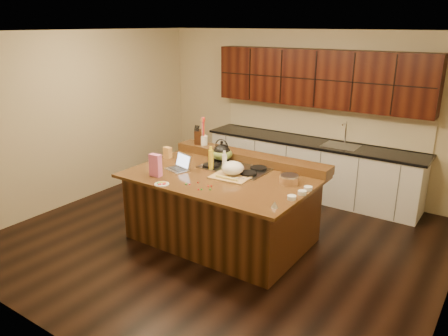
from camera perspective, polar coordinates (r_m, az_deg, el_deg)
The scene contains 30 objects.
room at distance 5.54m, azimuth -0.29°, elevation 3.30°, with size 5.52×5.02×2.72m.
island at distance 5.83m, azimuth -0.28°, elevation -5.13°, with size 2.40×1.60×0.92m.
back_ledge at distance 6.21m, azimuth 3.39°, elevation 1.39°, with size 2.40×0.30×0.12m, color black.
cooktop at distance 5.90m, azimuth 1.37°, elevation 0.04°, with size 0.92×0.52×0.05m.
back_counter at distance 7.39m, azimuth 11.56°, elevation 3.86°, with size 3.70×0.66×2.40m.
kettle at distance 6.12m, azimuth -0.31°, elevation 2.11°, with size 0.25×0.25×0.22m, color black.
green_bowl at distance 6.13m, azimuth -0.31°, elevation 1.86°, with size 0.30×0.30×0.17m, color #5D712D.
laptop at distance 5.89m, azimuth -5.77°, elevation 0.33°, with size 0.35×0.31×0.21m.
oil_bottle at distance 5.84m, azimuth -1.71°, elevation 1.07°, with size 0.07×0.07×0.27m, color gold.
vinegar_bottle at distance 5.71m, azimuth 0.06°, elevation 0.56°, with size 0.06×0.06×0.25m, color silver.
wooden_tray at distance 5.58m, azimuth 1.08°, elevation -0.27°, with size 0.51×0.41×0.20m.
ramekin_a at distance 4.94m, azimuth 8.84°, elevation -3.83°, with size 0.10×0.10×0.04m, color white.
ramekin_b at distance 5.10m, azimuth 10.18°, elevation -3.17°, with size 0.10×0.10×0.04m, color white.
ramekin_c at distance 5.24m, azimuth 10.92°, elevation -2.62°, with size 0.10×0.10×0.04m, color white.
strainer_bowl at distance 5.41m, azimuth 8.53°, elevation -1.56°, with size 0.24×0.24×0.09m, color #996B3F.
kitchen_timer at distance 4.71m, azimuth 6.62°, elevation -4.74°, with size 0.08×0.08×0.07m, color silver.
pink_bag at distance 5.65m, azimuth -8.94°, elevation 0.36°, with size 0.16×0.08×0.29m, color pink.
candy_plate at distance 5.38m, azimuth -8.14°, elevation -2.09°, with size 0.18×0.18×0.01m, color white.
package_box at distance 6.42m, azimuth -7.38°, elevation 2.03°, with size 0.11×0.08×0.16m, color #DE9E4E.
utensil_crock at distance 6.62m, azimuth -2.69°, elevation 3.65°, with size 0.12×0.12×0.14m, color white.
knife_block at distance 6.66m, azimuth -3.29°, elevation 4.06°, with size 0.11×0.17×0.21m, color black.
gumdrop_0 at distance 5.26m, azimuth -1.67°, elevation -2.35°, with size 0.02×0.02×0.02m, color red.
gumdrop_1 at distance 5.16m, azimuth -1.83°, elevation -2.80°, with size 0.02×0.02×0.02m, color #198C26.
gumdrop_2 at distance 5.26m, azimuth -2.07°, elevation -2.36°, with size 0.02×0.02×0.02m, color red.
gumdrop_3 at distance 5.34m, azimuth -4.97°, elevation -2.11°, with size 0.02×0.02×0.02m, color #198C26.
gumdrop_4 at distance 5.38m, azimuth -3.42°, elevation -1.89°, with size 0.02×0.02×0.02m, color red.
gumdrop_5 at distance 5.39m, azimuth -3.40°, elevation -1.87°, with size 0.02×0.02×0.02m, color #198C26.
gumdrop_6 at distance 5.16m, azimuth -3.35°, elevation -2.83°, with size 0.02×0.02×0.02m, color red.
gumdrop_7 at distance 5.16m, azimuth -2.96°, elevation -2.81°, with size 0.02×0.02×0.02m, color #198C26.
gumdrop_8 at distance 5.33m, azimuth -4.50°, elevation -2.13°, with size 0.02×0.02×0.02m, color red.
Camera 1 is at (3.05, -4.39, 2.80)m, focal length 35.00 mm.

